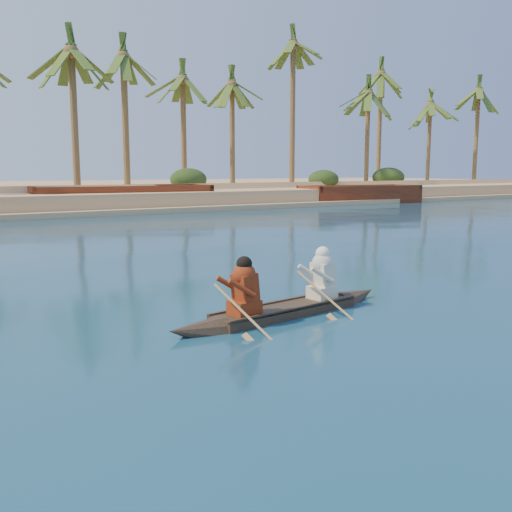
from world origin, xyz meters
TOP-DOWN VIEW (x-y plane):
  - ground at (0.00, 0.00)m, footprint 160.00×160.00m
  - palm_grove at (0.00, 35.00)m, footprint 110.00×14.00m
  - shrub_cluster at (0.00, 31.50)m, footprint 100.00×6.00m
  - canoe at (-2.50, -3.11)m, footprint 5.31×1.25m
  - barge_mid at (5.55, 26.95)m, footprint 12.68×5.53m
  - barge_right at (25.72, 24.07)m, footprint 11.01×4.66m

SIDE VIEW (x-z plane):
  - ground at x=0.00m, z-range 0.00..0.00m
  - canoe at x=-2.50m, z-range -0.45..1.01m
  - barge_right at x=25.72m, z-range -0.27..1.52m
  - barge_mid at x=5.55m, z-range -0.31..1.74m
  - shrub_cluster at x=0.00m, z-range 0.00..2.40m
  - palm_grove at x=0.00m, z-range 0.00..16.00m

